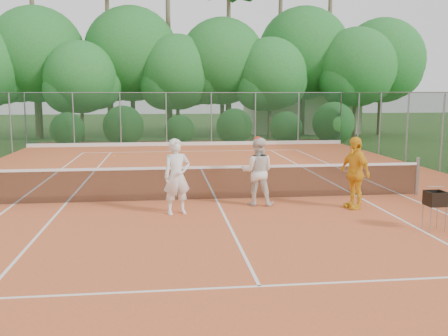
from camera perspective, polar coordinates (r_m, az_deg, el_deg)
The scene contains 14 objects.
ground at distance 14.04m, azimuth -0.88°, elevation -3.72°, with size 120.00×120.00×0.00m, color #264819.
clay_court at distance 14.04m, azimuth -0.88°, elevation -3.68°, with size 18.00×36.00×0.02m, color #CE5D2F.
club_building at distance 39.09m, azimuth 8.66°, elevation 6.27°, with size 8.00×5.00×3.00m, color beige.
tennis_net at distance 13.94m, azimuth -0.88°, elevation -1.59°, with size 11.97×0.10×1.10m.
player_white at distance 12.30m, azimuth -5.41°, elevation -0.99°, with size 0.68×0.45×1.87m, color white.
player_center_grp at distance 13.27m, azimuth 3.83°, elevation -0.38°, with size 1.01×0.86×1.84m.
player_yellow at distance 13.29m, azimuth 14.70°, elevation -0.52°, with size 1.09×0.46×1.87m, color yellow.
ball_hopper at distance 11.76m, azimuth 22.99°, elevation -3.31°, with size 0.38×0.38×0.86m.
stray_ball_a at distance 24.16m, azimuth -12.46°, elevation 1.38°, with size 0.07×0.07×0.07m, color yellow.
stray_ball_b at distance 27.41m, azimuth 1.12°, elevation 2.40°, with size 0.07×0.07×0.07m, color yellow.
stray_ball_c at distance 25.68m, azimuth -5.01°, elevation 1.96°, with size 0.07×0.07×0.07m, color #B5CC2F.
court_markings at distance 14.04m, azimuth -0.88°, elevation -3.63°, with size 11.03×23.83×0.01m.
fence_back at distance 28.72m, azimuth -4.03°, elevation 5.60°, with size 18.07×0.07×3.00m.
tropical_treeline at distance 34.06m, azimuth -2.09°, elevation 12.12°, with size 32.10×8.49×15.03m.
Camera 1 is at (-1.43, -13.65, 2.98)m, focal length 40.00 mm.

